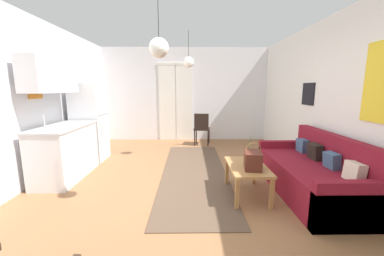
% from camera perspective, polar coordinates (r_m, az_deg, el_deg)
% --- Properties ---
extents(ground_plane, '(5.35, 7.70, 0.10)m').
position_cam_1_polar(ground_plane, '(3.57, -2.64, -16.32)').
color(ground_plane, '#8E603D').
extents(wall_back, '(4.95, 0.13, 2.68)m').
position_cam_1_polar(wall_back, '(6.80, -1.84, 8.26)').
color(wall_back, silver).
rests_on(wall_back, ground_plane).
extents(wall_right, '(0.12, 7.30, 2.68)m').
position_cam_1_polar(wall_right, '(3.95, 35.23, 5.40)').
color(wall_right, white).
rests_on(wall_right, ground_plane).
extents(wall_left, '(0.12, 7.30, 2.68)m').
position_cam_1_polar(wall_left, '(4.09, -39.35, 5.04)').
color(wall_left, silver).
rests_on(wall_left, ground_plane).
extents(area_rug, '(1.14, 3.59, 0.01)m').
position_cam_1_polar(area_rug, '(4.28, 0.57, -10.92)').
color(area_rug, brown).
rests_on(area_rug, ground_plane).
extents(couch, '(0.87, 1.95, 0.87)m').
position_cam_1_polar(couch, '(3.83, 28.09, -10.25)').
color(couch, maroon).
rests_on(couch, ground_plane).
extents(coffee_table, '(0.52, 0.87, 0.45)m').
position_cam_1_polar(coffee_table, '(3.40, 13.61, -10.07)').
color(coffee_table, '#A87542').
rests_on(coffee_table, ground_plane).
extents(bamboo_vase, '(0.08, 0.08, 0.38)m').
position_cam_1_polar(bamboo_vase, '(3.53, 14.10, -6.81)').
color(bamboo_vase, '#47704C').
rests_on(bamboo_vase, coffee_table).
extents(handbag, '(0.27, 0.37, 0.36)m').
position_cam_1_polar(handbag, '(3.23, 14.92, -7.70)').
color(handbag, '#512319').
rests_on(handbag, coffee_table).
extents(refrigerator, '(0.60, 0.62, 1.62)m').
position_cam_1_polar(refrigerator, '(5.29, -24.17, 1.27)').
color(refrigerator, white).
rests_on(refrigerator, ground_plane).
extents(kitchen_counter, '(0.60, 1.30, 2.00)m').
position_cam_1_polar(kitchen_counter, '(4.43, -29.66, -1.47)').
color(kitchen_counter, silver).
rests_on(kitchen_counter, ground_plane).
extents(accent_chair, '(0.48, 0.46, 0.87)m').
position_cam_1_polar(accent_chair, '(6.15, 2.46, 0.18)').
color(accent_chair, black).
rests_on(accent_chair, ground_plane).
extents(pendant_lamp_near, '(0.23, 0.23, 0.81)m').
position_cam_1_polar(pendant_lamp_near, '(2.79, -8.25, 19.19)').
color(pendant_lamp_near, black).
extents(pendant_lamp_far, '(0.23, 0.23, 0.74)m').
position_cam_1_polar(pendant_lamp_far, '(4.90, -0.88, 16.09)').
color(pendant_lamp_far, black).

